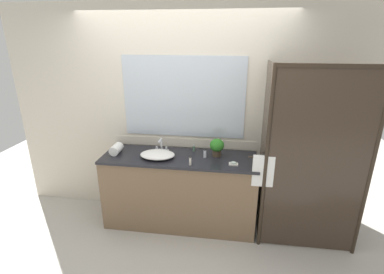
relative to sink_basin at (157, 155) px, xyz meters
name	(u,v)px	position (x,y,z in m)	size (l,w,h in m)	color
ground_plane	(180,222)	(0.24, 0.06, -0.94)	(8.00, 8.00, 0.00)	#B7B2A8
wall_back_with_mirror	(184,115)	(0.24, 0.40, 0.37)	(4.40, 0.06, 2.60)	beige
vanity_cabinet	(180,190)	(0.24, 0.07, -0.49)	(1.80, 0.58, 0.90)	brown
shower_enclosure	(298,160)	(1.52, -0.13, 0.09)	(1.20, 0.59, 2.00)	#2D2319
sink_basin	(157,155)	(0.00, 0.00, 0.00)	(0.40, 0.29, 0.07)	white
faucet	(161,147)	(0.00, 0.19, 0.02)	(0.17, 0.15, 0.17)	silver
potted_plant	(217,146)	(0.67, 0.15, 0.08)	(0.17, 0.17, 0.21)	#473828
soap_dish	(233,163)	(0.87, -0.07, -0.02)	(0.10, 0.07, 0.04)	silver
amenity_bottle_shampoo	(205,154)	(0.54, 0.08, 0.01)	(0.03, 0.03, 0.10)	silver
amenity_bottle_conditioner	(194,148)	(0.39, 0.25, 0.00)	(0.03, 0.03, 0.08)	#4C7056
amenity_bottle_body_wash	(190,161)	(0.41, -0.15, 0.01)	(0.03, 0.03, 0.10)	silver
rolled_towel_near_edge	(116,149)	(-0.52, 0.05, 0.02)	(0.11, 0.11, 0.19)	white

